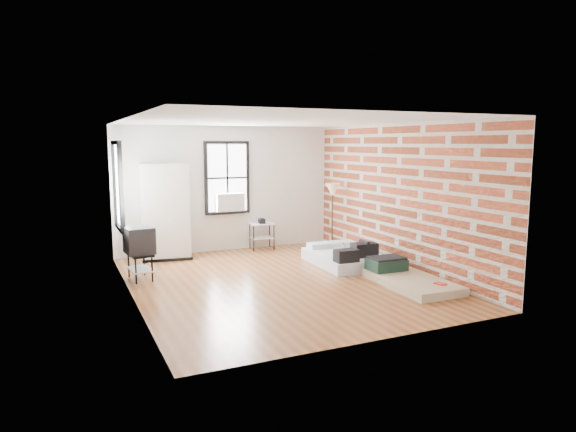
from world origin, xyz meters
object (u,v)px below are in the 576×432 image
side_table (262,228)px  floor_lamp (333,193)px  mattress_bare (406,277)px  wardrobe (165,212)px  mattress_main (346,257)px  tv_stand (139,242)px

side_table → floor_lamp: floor_lamp is taller
mattress_bare → wardrobe: (-3.39, 3.68, 0.89)m
mattress_bare → wardrobe: wardrobe is taller
wardrobe → floor_lamp: wardrobe is taller
wardrobe → floor_lamp: bearing=-3.7°
wardrobe → side_table: size_ratio=2.81×
mattress_main → mattress_bare: mattress_main is taller
tv_stand → wardrobe: bearing=57.8°
wardrobe → tv_stand: bearing=-110.0°
tv_stand → side_table: bearing=22.6°
floor_lamp → side_table: bearing=152.0°
floor_lamp → tv_stand: bearing=-169.7°
tv_stand → mattress_main: bearing=-12.7°
mattress_bare → mattress_main: bearing=98.2°
side_table → tv_stand: tv_stand is taller
mattress_bare → tv_stand: (-4.15, 2.21, 0.56)m
side_table → tv_stand: 3.33m
mattress_bare → side_table: side_table is taller
floor_lamp → wardrobe: bearing=169.2°
mattress_main → tv_stand: tv_stand is taller
wardrobe → mattress_bare: bearing=-40.3°
mattress_main → floor_lamp: bearing=75.7°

